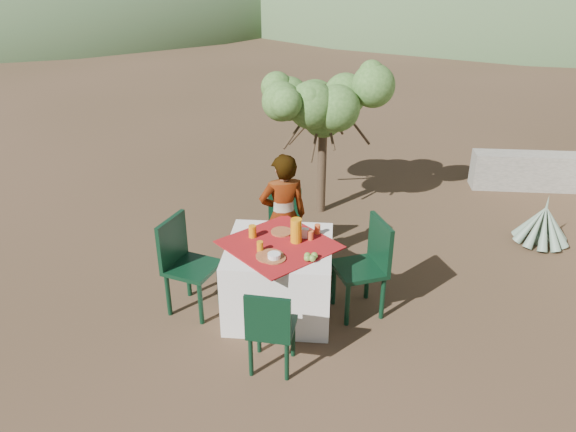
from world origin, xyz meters
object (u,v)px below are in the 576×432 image
object	(u,v)px
person	(283,216)
juice_pitcher	(296,231)
agave	(543,225)
chair_near	(270,327)
chair_far	(285,222)
chair_left	(184,261)
shrub_tree	(328,110)
chair_right	(367,263)
table	(279,277)

from	to	relation	value
person	juice_pitcher	xyz separation A→B (m)	(0.19, -0.63, 0.17)
agave	juice_pitcher	distance (m)	3.41
chair_near	chair_far	bearing A→B (deg)	-82.99
person	agave	world-z (taller)	person
chair_left	person	world-z (taller)	person
chair_far	shrub_tree	xyz separation A→B (m)	(0.44, 1.35, 0.96)
chair_far	agave	world-z (taller)	chair_far
chair_right	person	size ratio (longest dim) A/B	0.70
chair_far	juice_pitcher	bearing A→B (deg)	-82.33
juice_pitcher	person	bearing A→B (deg)	106.47
table	agave	xyz separation A→B (m)	(3.09, 1.68, -0.14)
agave	chair_near	bearing A→B (deg)	-139.77
chair_left	agave	xyz separation A→B (m)	(4.03, 1.73, -0.31)
table	person	size ratio (longest dim) A/B	0.91
chair_near	person	distance (m)	1.63
table	shrub_tree	xyz separation A→B (m)	(0.39, 2.42, 1.04)
person	agave	bearing A→B (deg)	179.79
chair_near	shrub_tree	world-z (taller)	shrub_tree
table	shrub_tree	world-z (taller)	shrub_tree
table	juice_pitcher	xyz separation A→B (m)	(0.16, 0.06, 0.50)
chair_far	chair_right	distance (m)	1.35
table	juice_pitcher	world-z (taller)	juice_pitcher
table	agave	distance (m)	3.52
shrub_tree	juice_pitcher	world-z (taller)	shrub_tree
chair_near	chair_right	size ratio (longest dim) A/B	0.84
chair_near	shrub_tree	size ratio (longest dim) A/B	0.47
chair_left	shrub_tree	xyz separation A→B (m)	(1.33, 2.46, 0.87)
chair_near	person	xyz separation A→B (m)	(-0.04, 1.61, 0.25)
chair_right	shrub_tree	world-z (taller)	shrub_tree
agave	chair_far	bearing A→B (deg)	-168.93
chair_left	shrub_tree	world-z (taller)	shrub_tree
agave	juice_pitcher	xyz separation A→B (m)	(-2.93, -1.62, 0.64)
person	shrub_tree	xyz separation A→B (m)	(0.42, 1.73, 0.70)
chair_near	juice_pitcher	distance (m)	1.07
chair_left	juice_pitcher	distance (m)	1.15
chair_left	chair_far	bearing A→B (deg)	-20.77
chair_far	person	size ratio (longest dim) A/B	0.58
chair_far	shrub_tree	bearing A→B (deg)	68.07
agave	chair_left	bearing A→B (deg)	-156.79
shrub_tree	chair_near	bearing A→B (deg)	-96.44
chair_right	shrub_tree	xyz separation A→B (m)	(-0.47, 2.35, 0.87)
chair_left	agave	bearing A→B (deg)	-48.84
chair_far	chair_near	distance (m)	1.99
chair_near	chair_right	bearing A→B (deg)	-125.35
chair_far	shrub_tree	distance (m)	1.71
person	table	bearing A→B (deg)	74.42
person	chair_right	bearing A→B (deg)	127.36
chair_far	shrub_tree	world-z (taller)	shrub_tree
chair_left	chair_right	size ratio (longest dim) A/B	1.00
person	chair_far	bearing A→B (deg)	-104.90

